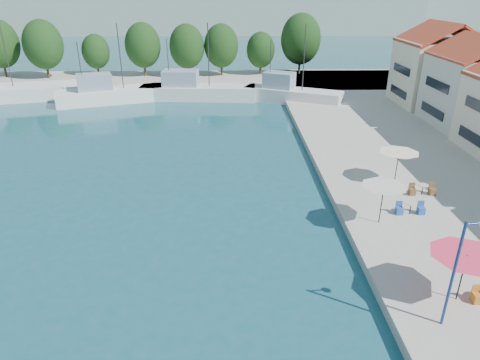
{
  "coord_description": "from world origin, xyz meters",
  "views": [
    {
      "loc": [
        -0.93,
        -1.07,
        13.73
      ],
      "look_at": [
        -0.38,
        26.0,
        1.57
      ],
      "focal_mm": 32.0,
      "sensor_mm": 36.0,
      "label": 1
    }
  ],
  "objects_px": {
    "trawler_03": "(195,91)",
    "umbrella_white": "(384,190)",
    "umbrella_pink": "(466,260)",
    "street_lamp": "(466,255)",
    "trawler_02": "(110,94)",
    "trawler_04": "(290,94)",
    "umbrella_cream": "(399,155)"
  },
  "relations": [
    {
      "from": "trawler_04",
      "to": "umbrella_cream",
      "type": "distance_m",
      "value": 27.12
    },
    {
      "from": "trawler_03",
      "to": "trawler_04",
      "type": "bearing_deg",
      "value": -6.57
    },
    {
      "from": "trawler_02",
      "to": "trawler_03",
      "type": "relative_size",
      "value": 0.94
    },
    {
      "from": "trawler_03",
      "to": "street_lamp",
      "type": "xyz_separation_m",
      "value": [
        14.14,
        -43.63,
        3.02
      ]
    },
    {
      "from": "trawler_04",
      "to": "trawler_03",
      "type": "bearing_deg",
      "value": -164.75
    },
    {
      "from": "umbrella_pink",
      "to": "umbrella_white",
      "type": "relative_size",
      "value": 1.21
    },
    {
      "from": "umbrella_pink",
      "to": "street_lamp",
      "type": "bearing_deg",
      "value": -125.47
    },
    {
      "from": "trawler_02",
      "to": "umbrella_white",
      "type": "height_order",
      "value": "trawler_02"
    },
    {
      "from": "umbrella_pink",
      "to": "umbrella_white",
      "type": "bearing_deg",
      "value": 100.65
    },
    {
      "from": "umbrella_white",
      "to": "street_lamp",
      "type": "height_order",
      "value": "street_lamp"
    },
    {
      "from": "street_lamp",
      "to": "trawler_02",
      "type": "bearing_deg",
      "value": 115.15
    },
    {
      "from": "street_lamp",
      "to": "umbrella_white",
      "type": "bearing_deg",
      "value": 85.86
    },
    {
      "from": "trawler_03",
      "to": "umbrella_white",
      "type": "bearing_deg",
      "value": -64.71
    },
    {
      "from": "trawler_02",
      "to": "trawler_04",
      "type": "bearing_deg",
      "value": -21.01
    },
    {
      "from": "umbrella_white",
      "to": "trawler_03",
      "type": "bearing_deg",
      "value": 111.65
    },
    {
      "from": "trawler_03",
      "to": "street_lamp",
      "type": "height_order",
      "value": "trawler_03"
    },
    {
      "from": "umbrella_white",
      "to": "umbrella_cream",
      "type": "relative_size",
      "value": 0.94
    },
    {
      "from": "trawler_03",
      "to": "street_lamp",
      "type": "distance_m",
      "value": 45.96
    },
    {
      "from": "trawler_04",
      "to": "umbrella_white",
      "type": "bearing_deg",
      "value": -62.22
    },
    {
      "from": "trawler_04",
      "to": "umbrella_cream",
      "type": "relative_size",
      "value": 4.51
    },
    {
      "from": "trawler_02",
      "to": "umbrella_cream",
      "type": "distance_m",
      "value": 39.07
    },
    {
      "from": "trawler_02",
      "to": "trawler_04",
      "type": "distance_m",
      "value": 23.55
    },
    {
      "from": "street_lamp",
      "to": "trawler_04",
      "type": "bearing_deg",
      "value": 86.38
    },
    {
      "from": "trawler_04",
      "to": "street_lamp",
      "type": "height_order",
      "value": "trawler_04"
    },
    {
      "from": "trawler_02",
      "to": "trawler_03",
      "type": "bearing_deg",
      "value": -10.78
    },
    {
      "from": "umbrella_white",
      "to": "street_lamp",
      "type": "relative_size",
      "value": 0.54
    },
    {
      "from": "umbrella_white",
      "to": "street_lamp",
      "type": "distance_m",
      "value": 8.75
    },
    {
      "from": "trawler_03",
      "to": "umbrella_white",
      "type": "height_order",
      "value": "trawler_03"
    },
    {
      "from": "trawler_04",
      "to": "street_lamp",
      "type": "distance_m",
      "value": 41.5
    },
    {
      "from": "trawler_03",
      "to": "trawler_04",
      "type": "relative_size",
      "value": 1.2
    },
    {
      "from": "umbrella_cream",
      "to": "umbrella_white",
      "type": "bearing_deg",
      "value": -117.24
    },
    {
      "from": "trawler_02",
      "to": "umbrella_cream",
      "type": "bearing_deg",
      "value": -63.96
    }
  ]
}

